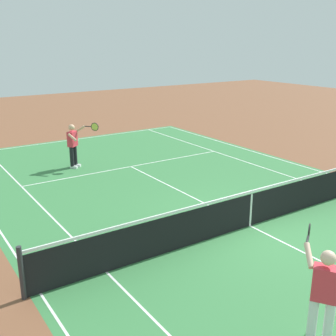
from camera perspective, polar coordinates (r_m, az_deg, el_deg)
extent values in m
plane|color=brown|center=(11.27, 10.99, -7.69)|extent=(60.00, 60.00, 0.00)
cube|color=#387A42|center=(11.26, 10.99, -7.68)|extent=(24.20, 11.40, 0.00)
cube|color=white|center=(20.95, -12.36, 3.83)|extent=(0.05, 11.00, 0.01)
cube|color=white|center=(8.74, -16.93, -15.92)|extent=(23.80, 0.05, 0.01)
cube|color=white|center=(9.13, -8.37, -13.75)|extent=(23.80, 0.05, 0.01)
cube|color=white|center=(16.11, -5.07, 0.20)|extent=(0.05, 8.22, 0.01)
cube|color=white|center=(11.26, 10.99, -7.67)|extent=(12.80, 0.05, 0.01)
cube|color=white|center=(20.82, -12.20, 3.75)|extent=(0.30, 0.05, 0.01)
cylinder|color=#2D2D33|center=(8.41, -19.25, -13.30)|extent=(0.10, 0.10, 1.08)
cube|color=black|center=(11.09, 11.12, -5.61)|extent=(0.02, 11.60, 0.88)
cube|color=white|center=(10.91, 11.27, -3.14)|extent=(0.04, 11.60, 0.06)
cube|color=white|center=(11.09, 11.12, -5.61)|extent=(0.04, 0.06, 0.88)
cylinder|color=black|center=(16.16, -12.91, 1.53)|extent=(0.15, 0.15, 0.74)
cube|color=white|center=(16.24, -12.63, 0.14)|extent=(0.29, 0.26, 0.09)
cylinder|color=black|center=(16.36, -12.49, 1.75)|extent=(0.15, 0.15, 0.74)
cube|color=white|center=(16.44, -12.22, 0.37)|extent=(0.29, 0.26, 0.09)
cube|color=#E03342|center=(16.10, -12.85, 3.87)|extent=(0.42, 0.45, 0.56)
sphere|color=#DBAA84|center=(16.01, -12.95, 5.38)|extent=(0.23, 0.23, 0.23)
cylinder|color=#DBAA84|center=(15.75, -12.84, 4.06)|extent=(0.42, 0.22, 0.26)
cylinder|color=#DBAA84|center=(16.18, -11.88, 5.19)|extent=(0.30, 0.40, 0.30)
cylinder|color=#232326|center=(16.06, -10.82, 5.56)|extent=(0.24, 0.20, 0.04)
torus|color=#232326|center=(15.92, -9.90, 5.52)|extent=(0.26, 0.21, 0.31)
cylinder|color=#C6D84C|center=(15.92, -9.90, 5.52)|extent=(0.22, 0.17, 0.27)
cylinder|color=white|center=(7.39, 20.95, -18.88)|extent=(0.15, 0.15, 0.74)
cylinder|color=white|center=(7.39, 19.00, -18.66)|extent=(0.15, 0.15, 0.74)
cube|color=#E03342|center=(7.04, 20.53, -14.45)|extent=(0.45, 0.41, 0.56)
sphere|color=beige|center=(6.83, 20.91, -11.32)|extent=(0.23, 0.23, 0.23)
cylinder|color=beige|center=(7.04, 18.57, -11.17)|extent=(0.39, 0.32, 0.30)
cylinder|color=#232326|center=(7.28, 18.38, -9.22)|extent=(0.19, 0.25, 0.04)
torus|color=#232326|center=(7.54, 18.56, -8.30)|extent=(0.19, 0.27, 0.31)
cylinder|color=#C6D84C|center=(7.54, 18.56, -8.30)|extent=(0.16, 0.23, 0.27)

